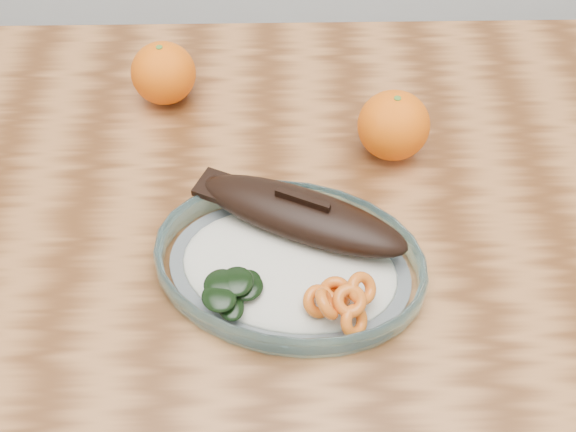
{
  "coord_description": "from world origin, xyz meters",
  "views": [
    {
      "loc": [
        0.01,
        -0.49,
        1.35
      ],
      "look_at": [
        0.02,
        0.02,
        0.77
      ],
      "focal_mm": 45.0,
      "sensor_mm": 36.0,
      "label": 1
    }
  ],
  "objects": [
    {
      "name": "plated_meal",
      "position": [
        0.02,
        -0.04,
        0.77
      ],
      "size": [
        0.6,
        0.6,
        0.08
      ],
      "rotation": [
        0.0,
        0.0,
        -0.24
      ],
      "color": "white",
      "rests_on": "dining_table"
    },
    {
      "name": "orange_right",
      "position": [
        0.15,
        0.13,
        0.79
      ],
      "size": [
        0.08,
        0.08,
        0.08
      ],
      "primitive_type": "sphere",
      "color": "#F06204",
      "rests_on": "dining_table"
    },
    {
      "name": "dining_table",
      "position": [
        0.0,
        0.0,
        0.65
      ],
      "size": [
        1.2,
        0.8,
        0.75
      ],
      "color": "#572F14",
      "rests_on": "ground"
    },
    {
      "name": "orange_left",
      "position": [
        -0.13,
        0.24,
        0.79
      ],
      "size": [
        0.08,
        0.08,
        0.08
      ],
      "primitive_type": "sphere",
      "color": "#F06204",
      "rests_on": "dining_table"
    }
  ]
}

